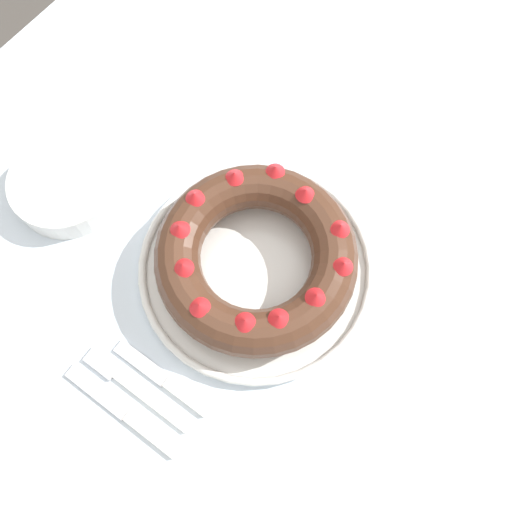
{
  "coord_description": "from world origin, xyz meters",
  "views": [
    {
      "loc": [
        -0.19,
        -0.14,
        1.48
      ],
      "look_at": [
        0.02,
        0.01,
        0.81
      ],
      "focal_mm": 35.0,
      "sensor_mm": 36.0,
      "label": 1
    }
  ],
  "objects_px": {
    "cake_knife": "(168,382)",
    "side_bowl": "(67,185)",
    "bundt_cake": "(256,256)",
    "fork": "(129,384)",
    "serving_dish": "(256,266)",
    "serving_knife": "(129,416)"
  },
  "relations": [
    {
      "from": "bundt_cake",
      "to": "cake_knife",
      "type": "height_order",
      "value": "bundt_cake"
    },
    {
      "from": "fork",
      "to": "side_bowl",
      "type": "relative_size",
      "value": 1.04
    },
    {
      "from": "serving_dish",
      "to": "fork",
      "type": "distance_m",
      "value": 0.25
    },
    {
      "from": "cake_knife",
      "to": "side_bowl",
      "type": "xyz_separation_m",
      "value": [
        0.15,
        0.32,
        0.02
      ]
    },
    {
      "from": "side_bowl",
      "to": "serving_dish",
      "type": "bearing_deg",
      "value": -78.88
    },
    {
      "from": "side_bowl",
      "to": "bundt_cake",
      "type": "bearing_deg",
      "value": -78.87
    },
    {
      "from": "bundt_cake",
      "to": "serving_knife",
      "type": "xyz_separation_m",
      "value": [
        -0.28,
        0.02,
        -0.05
      ]
    },
    {
      "from": "serving_dish",
      "to": "side_bowl",
      "type": "xyz_separation_m",
      "value": [
        -0.06,
        0.32,
        0.01
      ]
    },
    {
      "from": "cake_knife",
      "to": "side_bowl",
      "type": "distance_m",
      "value": 0.35
    },
    {
      "from": "bundt_cake",
      "to": "cake_knife",
      "type": "xyz_separation_m",
      "value": [
        -0.21,
        0.0,
        -0.05
      ]
    },
    {
      "from": "serving_dish",
      "to": "cake_knife",
      "type": "relative_size",
      "value": 2.19
    },
    {
      "from": "bundt_cake",
      "to": "serving_dish",
      "type": "bearing_deg",
      "value": 165.67
    },
    {
      "from": "side_bowl",
      "to": "serving_knife",
      "type": "bearing_deg",
      "value": -124.87
    },
    {
      "from": "bundt_cake",
      "to": "cake_knife",
      "type": "relative_size",
      "value": 1.81
    },
    {
      "from": "side_bowl",
      "to": "fork",
      "type": "bearing_deg",
      "value": -122.91
    },
    {
      "from": "bundt_cake",
      "to": "fork",
      "type": "xyz_separation_m",
      "value": [
        -0.24,
        0.05,
        -0.05
      ]
    },
    {
      "from": "cake_knife",
      "to": "side_bowl",
      "type": "bearing_deg",
      "value": 60.65
    },
    {
      "from": "bundt_cake",
      "to": "fork",
      "type": "relative_size",
      "value": 1.62
    },
    {
      "from": "bundt_cake",
      "to": "side_bowl",
      "type": "distance_m",
      "value": 0.33
    },
    {
      "from": "serving_dish",
      "to": "side_bowl",
      "type": "relative_size",
      "value": 2.06
    },
    {
      "from": "serving_dish",
      "to": "cake_knife",
      "type": "bearing_deg",
      "value": 179.16
    },
    {
      "from": "side_bowl",
      "to": "cake_knife",
      "type": "bearing_deg",
      "value": -114.64
    }
  ]
}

